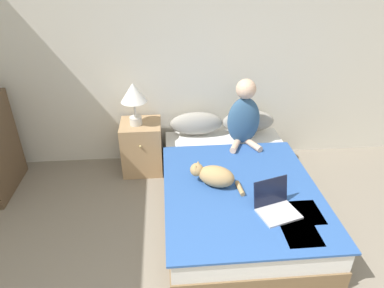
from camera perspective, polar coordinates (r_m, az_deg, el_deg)
The scene contains 9 objects.
wall_back at distance 3.98m, azimuth 0.45°, elevation 14.23°, with size 5.65×0.05×2.55m.
bed at distance 3.50m, azimuth 7.32°, elevation -8.15°, with size 1.43×2.10×0.40m.
pillow_near at distance 4.06m, azimuth 0.74°, elevation 3.45°, with size 0.62×0.21×0.28m.
pillow_far at distance 4.16m, azimuth 9.34°, elevation 3.73°, with size 0.62×0.21×0.28m.
person_sitting at distance 3.82m, azimuth 8.66°, elevation 4.64°, with size 0.37×0.36×0.76m.
cat_tabby at distance 3.20m, azimuth 3.68°, elevation -5.26°, with size 0.47×0.36×0.21m.
laptop_open at distance 3.01m, azimuth 13.79°, elevation -9.96°, with size 0.40×0.38×0.25m.
nightstand at distance 4.08m, azimuth -8.32°, elevation -0.46°, with size 0.46×0.46×0.62m.
table_lamp at distance 3.77m, azimuth -9.72°, elevation 8.02°, with size 0.28×0.28×0.49m.
Camera 1 is at (-0.36, -0.78, 2.33)m, focal length 32.00 mm.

